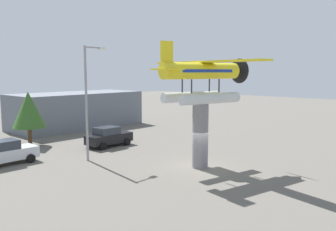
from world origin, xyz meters
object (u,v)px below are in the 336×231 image
at_px(storefront_building, 77,110).
at_px(car_mid_black, 109,137).
at_px(floatplane_monument, 202,78).
at_px(tree_east, 29,110).
at_px(streetlight_primary, 88,95).
at_px(car_near_silver, 6,152).
at_px(display_pedestal, 200,135).

bearing_deg(storefront_building, car_mid_black, -111.20).
relative_size(floatplane_monument, storefront_building, 0.69).
distance_m(floatplane_monument, tree_east, 16.64).
bearing_deg(tree_east, streetlight_primary, -86.53).
height_order(car_near_silver, car_mid_black, same).
height_order(car_near_silver, streetlight_primary, streetlight_primary).
xyz_separation_m(streetlight_primary, tree_east, (-0.50, 8.32, -1.64)).
height_order(car_mid_black, tree_east, tree_east).
distance_m(floatplane_monument, car_near_silver, 14.97).
xyz_separation_m(floatplane_monument, car_mid_black, (0.03, 10.31, -5.31)).
bearing_deg(display_pedestal, streetlight_primary, 117.92).
bearing_deg(tree_east, car_near_silver, -131.29).
distance_m(display_pedestal, storefront_building, 22.50).
height_order(display_pedestal, floatplane_monument, floatplane_monument).
bearing_deg(floatplane_monument, storefront_building, 91.31).
distance_m(floatplane_monument, storefront_building, 22.88).
xyz_separation_m(display_pedestal, tree_east, (-4.42, 15.71, 0.99)).
distance_m(streetlight_primary, tree_east, 8.49).
distance_m(car_near_silver, storefront_building, 17.48).
relative_size(car_near_silver, streetlight_primary, 0.49).
bearing_deg(tree_east, car_mid_black, -49.85).
relative_size(car_near_silver, storefront_building, 0.28).
relative_size(car_near_silver, car_mid_black, 1.00).
xyz_separation_m(car_mid_black, storefront_building, (4.55, 11.72, 1.18)).
bearing_deg(streetlight_primary, tree_east, 93.47).
relative_size(car_mid_black, storefront_building, 0.28).
distance_m(streetlight_primary, storefront_building, 17.20).
bearing_deg(car_near_silver, streetlight_primary, -35.85).
bearing_deg(storefront_building, tree_east, -145.40).
bearing_deg(floatplane_monument, display_pedestal, -180.00).
bearing_deg(streetlight_primary, display_pedestal, -62.08).
bearing_deg(car_mid_black, storefront_building, 68.80).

